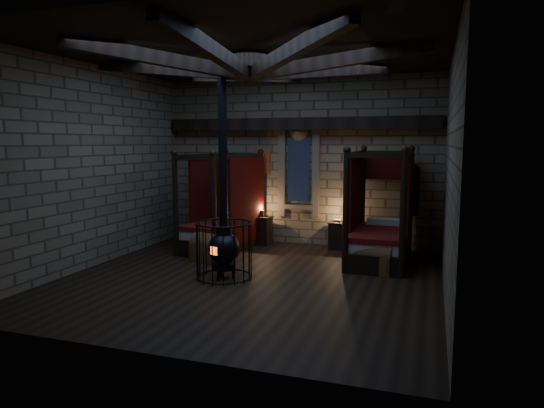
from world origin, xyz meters
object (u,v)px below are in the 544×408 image
(bed_left, at_px, (223,225))
(bed_right, at_px, (380,235))
(stove, at_px, (224,245))
(trunk_right, at_px, (372,258))
(trunk_left, at_px, (211,249))

(bed_left, relative_size, bed_right, 0.99)
(bed_left, relative_size, stove, 0.59)
(bed_right, bearing_deg, trunk_right, -93.21)
(trunk_left, distance_m, stove, 1.50)
(bed_left, xyz_separation_m, stove, (1.11, -2.42, 0.07))
(bed_right, height_order, trunk_left, bed_right)
(bed_left, bearing_deg, stove, -56.12)
(bed_left, height_order, trunk_left, bed_left)
(trunk_left, bearing_deg, stove, -35.02)
(trunk_left, distance_m, trunk_right, 3.47)
(bed_left, relative_size, trunk_left, 2.44)
(trunk_right, xyz_separation_m, stove, (-2.62, -1.37, 0.36))
(bed_left, height_order, stove, stove)
(bed_right, height_order, stove, stove)
(bed_right, relative_size, trunk_right, 2.53)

